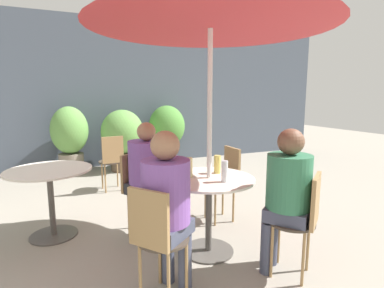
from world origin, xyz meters
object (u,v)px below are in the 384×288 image
Objects in this scene: bistro_chair_4 at (226,176)px; potted_plant_1 at (123,136)px; bistro_chair_0 at (138,185)px; bistro_chair_2 at (303,215)px; cafe_table_near at (209,196)px; beer_glass_2 at (217,164)px; beer_glass_1 at (225,171)px; seated_person_0 at (149,170)px; potted_plant_2 at (167,130)px; seated_person_1 at (167,200)px; umbrella at (211,11)px; seated_person_2 at (286,189)px; potted_plant_0 at (70,136)px; bistro_chair_3 at (112,158)px; bistro_chair_1 at (156,234)px; beer_glass_0 at (189,167)px; cafe_table_far at (50,185)px.

bistro_chair_4 is 2.93m from potted_plant_1.
bistro_chair_2 is at bearing -90.00° from bistro_chair_0.
beer_glass_2 is (0.14, 0.11, 0.26)m from cafe_table_near.
bistro_chair_2 is 0.71m from beer_glass_1.
beer_glass_2 is 3.36m from potted_plant_1.
potted_plant_2 reaches higher than seated_person_0.
umbrella reaches higher than seated_person_1.
bistro_chair_4 is at bearing -132.82° from seated_person_2.
seated_person_1 reaches higher than bistro_chair_4.
seated_person_0 is 3.14m from potted_plant_0.
potted_plant_1 is (-0.69, 4.10, 0.16)m from bistro_chair_2.
bistro_chair_4 is 1.81m from umbrella.
bistro_chair_4 is 0.72× the size of seated_person_0.
potted_plant_2 reaches higher than bistro_chair_3.
umbrella is (-0.42, 0.54, 1.43)m from seated_person_2.
seated_person_0 is 6.89× the size of beer_glass_2.
bistro_chair_3 is 0.37× the size of umbrella.
bistro_chair_1 is at bearing 90.00° from seated_person_1.
beer_glass_0 is 3.64m from potted_plant_0.
seated_person_2 is at bearing -90.00° from bistro_chair_2.
bistro_chair_0 is 0.72× the size of potted_plant_1.
bistro_chair_2 is at bearing -39.99° from cafe_table_far.
bistro_chair_3 is 2.47m from beer_glass_1.
beer_glass_2 is 0.14× the size of potted_plant_0.
seated_person_1 is 7.05× the size of beer_glass_2.
cafe_table_far is 0.70× the size of seated_person_0.
cafe_table_near is at bearing -90.00° from seated_person_2.
cafe_table_near is 4.61× the size of beer_glass_0.
cafe_table_far is 4.49× the size of beer_glass_1.
potted_plant_0 is (0.24, 2.68, 0.17)m from cafe_table_far.
beer_glass_2 is at bearing 3.86° from beer_glass_0.
potted_plant_2 reaches higher than seated_person_2.
bistro_chair_3 is 4.95× the size of beer_glass_2.
seated_person_2 reaches higher than bistro_chair_0.
potted_plant_2 is at bearing -131.61° from bistro_chair_2.
beer_glass_2 is at bearing -102.54° from bistro_chair_2.
seated_person_1 is (0.02, -2.62, 0.20)m from bistro_chair_3.
bistro_chair_1 is 1.61m from bistro_chair_4.
bistro_chair_1 is 2.71m from bistro_chair_3.
bistro_chair_4 is (0.01, 1.26, 0.00)m from bistro_chair_2.
seated_person_2 reaches higher than cafe_table_far.
potted_plant_1 is (-0.18, 3.45, 0.14)m from cafe_table_near.
seated_person_0 is at bearing -111.42° from potted_plant_2.
beer_glass_2 is at bearing -70.04° from potted_plant_0.
cafe_table_far is 1.60m from bistro_chair_1.
beer_glass_1 is at bearing -93.24° from bistro_chair_0.
beer_glass_0 is (0.40, -2.10, 0.29)m from bistro_chair_3.
cafe_table_far is 2.80m from potted_plant_1.
cafe_table_near is at bearing -34.09° from cafe_table_far.
beer_glass_2 is (0.08, 0.29, -0.01)m from beer_glass_1.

